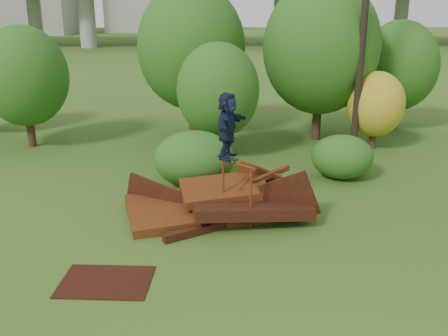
{
  "coord_description": "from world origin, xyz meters",
  "views": [
    {
      "loc": [
        -1.09,
        -10.71,
        5.81
      ],
      "look_at": [
        -0.8,
        2.0,
        1.6
      ],
      "focal_mm": 40.0,
      "sensor_mm": 36.0,
      "label": 1
    }
  ],
  "objects_px": {
    "scrap_pile": "(218,204)",
    "flat_plate": "(106,282)",
    "skater": "(228,126)",
    "utility_pole": "(363,29)"
  },
  "relations": [
    {
      "from": "scrap_pile",
      "to": "flat_plate",
      "type": "relative_size",
      "value": 2.88
    },
    {
      "from": "scrap_pile",
      "to": "skater",
      "type": "bearing_deg",
      "value": -50.15
    },
    {
      "from": "scrap_pile",
      "to": "utility_pole",
      "type": "bearing_deg",
      "value": 48.07
    },
    {
      "from": "flat_plate",
      "to": "utility_pole",
      "type": "relative_size",
      "value": 0.2
    },
    {
      "from": "skater",
      "to": "flat_plate",
      "type": "height_order",
      "value": "skater"
    },
    {
      "from": "skater",
      "to": "flat_plate",
      "type": "relative_size",
      "value": 0.91
    },
    {
      "from": "scrap_pile",
      "to": "flat_plate",
      "type": "xyz_separation_m",
      "value": [
        -2.5,
        -3.6,
        -0.33
      ]
    },
    {
      "from": "skater",
      "to": "utility_pole",
      "type": "xyz_separation_m",
      "value": [
        5.34,
        6.56,
        2.15
      ]
    },
    {
      "from": "scrap_pile",
      "to": "skater",
      "type": "relative_size",
      "value": 3.16
    },
    {
      "from": "flat_plate",
      "to": "utility_pole",
      "type": "xyz_separation_m",
      "value": [
        8.11,
        9.85,
        4.85
      ]
    }
  ]
}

